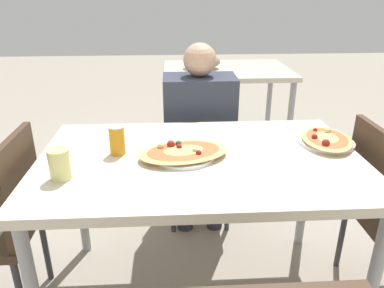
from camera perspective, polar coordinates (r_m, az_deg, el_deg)
The scene contains 9 objects.
dining_table at distance 1.64m, azimuth 1.26°, elevation -4.16°, with size 1.39×0.87×0.77m.
chair_far_seated at distance 2.42m, azimuth 0.90°, elevation -0.07°, with size 0.40×0.40×0.88m.
chair_side_left at distance 1.88m, azimuth -27.14°, elevation -10.20°, with size 0.40×0.40×0.88m.
person_seated at distance 2.24m, azimuth 1.14°, elevation 3.11°, with size 0.42×0.28×1.15m.
pizza_main at distance 1.59m, azimuth -1.34°, elevation -1.34°, with size 0.43×0.33×0.06m.
soda_can at distance 1.64m, azimuth -11.35°, elevation 0.52°, with size 0.07×0.07×0.12m.
drink_glass at distance 1.49m, azimuth -19.52°, elevation -2.94°, with size 0.08×0.08×0.12m.
pizza_second at distance 1.83m, azimuth 19.81°, elevation 0.60°, with size 0.28×0.35×0.06m.
background_table at distance 3.38m, azimuth 4.61°, elevation 10.44°, with size 1.10×0.80×0.89m.
Camera 1 is at (-0.12, -1.45, 1.44)m, focal length 35.00 mm.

